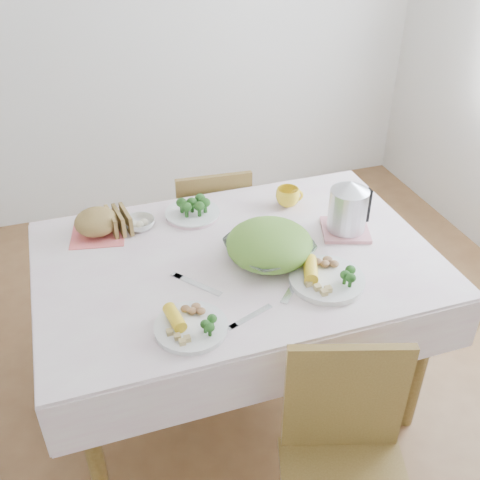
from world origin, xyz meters
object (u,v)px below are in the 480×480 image
object	(u,v)px
dinner_plate_right	(327,280)
electric_kettle	(348,206)
dining_table	(237,330)
dinner_plate_left	(191,327)
yellow_mug	(288,197)
chair_far	(209,223)
salad_bowl	(269,250)

from	to	relation	value
dinner_plate_right	electric_kettle	xyz separation A→B (m)	(0.22, 0.28, 0.11)
dining_table	dinner_plate_left	size ratio (longest dim) A/B	5.81
yellow_mug	dinner_plate_left	bearing A→B (deg)	-133.27
chair_far	electric_kettle	size ratio (longest dim) A/B	3.86
salad_bowl	yellow_mug	world-z (taller)	yellow_mug
dinner_plate_left	salad_bowl	bearing A→B (deg)	37.21
salad_bowl	dinner_plate_left	bearing A→B (deg)	-142.79
chair_far	salad_bowl	bearing A→B (deg)	96.93
dining_table	salad_bowl	size ratio (longest dim) A/B	4.55
chair_far	dinner_plate_left	size ratio (longest dim) A/B	3.44
salad_bowl	dinner_plate_left	xyz separation A→B (m)	(-0.38, -0.29, -0.03)
dining_table	electric_kettle	world-z (taller)	electric_kettle
dining_table	salad_bowl	distance (m)	0.44
chair_far	dinner_plate_right	xyz separation A→B (m)	(0.18, -0.96, 0.31)
dinner_plate_left	dinner_plate_right	xyz separation A→B (m)	(0.52, 0.09, 0.00)
salad_bowl	dinner_plate_right	xyz separation A→B (m)	(0.14, -0.20, -0.03)
salad_bowl	dinner_plate_right	distance (m)	0.25
dinner_plate_right	electric_kettle	size ratio (longest dim) A/B	1.28
chair_far	salad_bowl	size ratio (longest dim) A/B	2.69
yellow_mug	electric_kettle	xyz separation A→B (m)	(0.14, -0.27, 0.08)
dining_table	salad_bowl	xyz separation A→B (m)	(0.11, -0.05, 0.42)
dining_table	dinner_plate_left	bearing A→B (deg)	-128.12
dining_table	yellow_mug	xyz separation A→B (m)	(0.33, 0.29, 0.43)
salad_bowl	electric_kettle	distance (m)	0.38
dining_table	chair_far	distance (m)	0.71
dining_table	yellow_mug	bearing A→B (deg)	41.72
dining_table	dinner_plate_right	distance (m)	0.54
salad_bowl	yellow_mug	xyz separation A→B (m)	(0.22, 0.34, 0.00)
dining_table	electric_kettle	distance (m)	0.69
salad_bowl	electric_kettle	world-z (taller)	electric_kettle
dining_table	yellow_mug	size ratio (longest dim) A/B	13.51
dinner_plate_left	dining_table	bearing A→B (deg)	51.88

